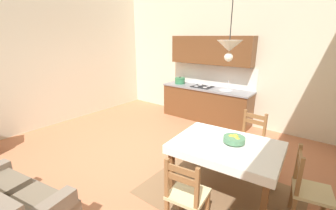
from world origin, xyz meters
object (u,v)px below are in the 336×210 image
(dining_chair_kitchen_side, at_px, (250,140))
(dining_chair_window_side, at_px, (308,190))
(dining_chair_camera_side, at_px, (187,195))
(dining_table, at_px, (226,151))
(kitchen_cabinetry, at_px, (207,89))
(fruit_bowl, at_px, (234,139))
(pendant_lamp, at_px, (229,47))
(small_couch, at_px, (8,210))

(dining_chair_kitchen_side, relative_size, dining_chair_window_side, 1.00)
(dining_chair_camera_side, bearing_deg, dining_table, 86.33)
(dining_chair_window_side, bearing_deg, dining_table, -176.44)
(dining_table, height_order, dining_chair_kitchen_side, dining_chair_kitchen_side)
(kitchen_cabinetry, distance_m, dining_chair_window_side, 3.66)
(dining_chair_kitchen_side, height_order, fruit_bowl, dining_chair_kitchen_side)
(dining_chair_kitchen_side, xyz_separation_m, dining_chair_window_side, (1.01, -0.93, 0.00))
(dining_table, distance_m, fruit_bowl, 0.21)
(kitchen_cabinetry, bearing_deg, dining_chair_camera_side, -64.51)
(dining_chair_camera_side, bearing_deg, dining_chair_window_side, 41.63)
(kitchen_cabinetry, xyz_separation_m, dining_chair_window_side, (2.71, -2.43, -0.41))
(dining_chair_kitchen_side, bearing_deg, kitchen_cabinetry, 138.45)
(dining_table, bearing_deg, fruit_bowl, 47.90)
(dining_chair_camera_side, bearing_deg, pendant_lamp, 91.19)
(dining_chair_kitchen_side, xyz_separation_m, pendant_lamp, (-0.10, -0.96, 1.62))
(dining_table, distance_m, dining_chair_window_side, 1.05)
(kitchen_cabinetry, xyz_separation_m, dining_chair_kitchen_side, (1.70, -1.51, -0.41))
(kitchen_cabinetry, bearing_deg, dining_chair_kitchen_side, -41.55)
(kitchen_cabinetry, relative_size, small_couch, 1.59)
(kitchen_cabinetry, relative_size, dining_table, 1.59)
(small_couch, distance_m, pendant_lamp, 3.23)
(dining_table, relative_size, pendant_lamp, 1.89)
(dining_chair_camera_side, distance_m, fruit_bowl, 1.06)
(pendant_lamp, bearing_deg, fruit_bowl, 20.71)
(dining_chair_camera_side, xyz_separation_m, pendant_lamp, (-0.02, 0.93, 1.62))
(fruit_bowl, relative_size, pendant_lamp, 0.37)
(small_couch, relative_size, fruit_bowl, 5.07)
(dining_table, bearing_deg, dining_chair_kitchen_side, 88.81)
(fruit_bowl, height_order, pendant_lamp, pendant_lamp)
(small_couch, height_order, pendant_lamp, pendant_lamp)
(dining_chair_camera_side, height_order, pendant_lamp, pendant_lamp)
(dining_chair_window_side, distance_m, small_couch, 3.48)
(dining_chair_kitchen_side, distance_m, dining_chair_window_side, 1.37)
(pendant_lamp, bearing_deg, dining_chair_window_side, 2.04)
(dining_chair_camera_side, height_order, dining_chair_kitchen_side, same)
(dining_table, xyz_separation_m, dining_chair_kitchen_side, (0.02, 0.99, -0.20))
(dining_chair_camera_side, relative_size, dining_chair_kitchen_side, 1.00)
(dining_chair_window_side, bearing_deg, small_couch, -139.06)
(dining_chair_window_side, relative_size, small_couch, 0.61)
(kitchen_cabinetry, height_order, fruit_bowl, kitchen_cabinetry)
(fruit_bowl, bearing_deg, dining_table, -132.10)
(kitchen_cabinetry, relative_size, dining_chair_camera_side, 2.61)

